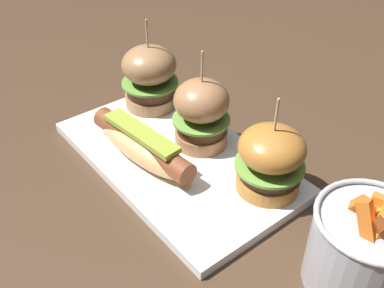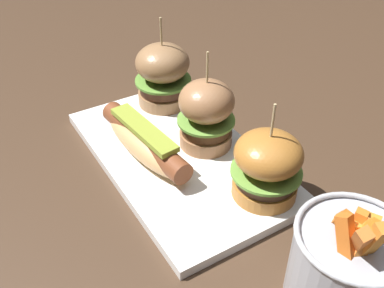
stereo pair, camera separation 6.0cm
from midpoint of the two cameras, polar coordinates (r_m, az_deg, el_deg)
ground_plane at (r=0.66m, az=0.96°, el=-2.22°), size 3.00×3.00×0.00m
platter_main at (r=0.65m, az=0.97°, el=-1.75°), size 0.36×0.21×0.01m
hot_dog at (r=0.63m, az=-3.41°, el=0.21°), size 0.19×0.07×0.05m
slider_left at (r=0.74m, az=-1.39°, el=8.82°), size 0.09×0.09×0.15m
slider_center at (r=0.64m, az=4.29°, el=3.99°), size 0.08×0.08×0.15m
slider_right at (r=0.57m, az=12.57°, el=-2.81°), size 0.09×0.09×0.14m
fries_bucket at (r=0.49m, az=22.63°, el=-14.29°), size 0.12×0.12×0.14m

